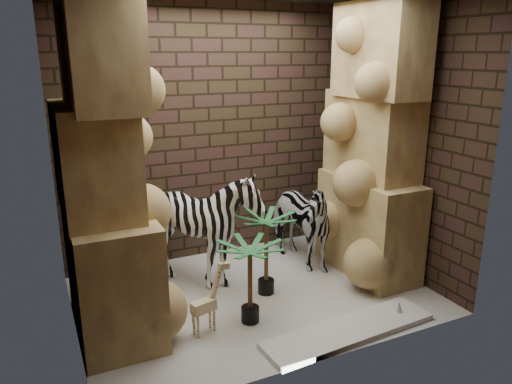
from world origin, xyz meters
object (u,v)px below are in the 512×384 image
palm_front (266,254)px  palm_back (250,283)px  giraffe_toy (203,299)px  surfboard (349,330)px  zebra_left (205,233)px  zebra_right (296,213)px

palm_front → palm_back: palm_front is taller
giraffe_toy → palm_back: 0.46m
palm_front → palm_back: bearing=-131.1°
palm_front → surfboard: size_ratio=0.52×
zebra_left → palm_front: (0.49, -0.47, -0.15)m
surfboard → zebra_left: bearing=115.6°
giraffe_toy → palm_back: palm_back is taller
palm_front → surfboard: bearing=-71.3°
palm_front → zebra_left: bearing=136.2°
palm_back → surfboard: (0.72, -0.56, -0.37)m
zebra_right → zebra_left: size_ratio=0.97×
zebra_right → zebra_left: bearing=176.6°
surfboard → giraffe_toy: bearing=150.6°
giraffe_toy → palm_back: bearing=-15.2°
giraffe_toy → surfboard: bearing=-40.3°
giraffe_toy → palm_front: (0.84, 0.44, 0.11)m
zebra_right → palm_back: 1.43m
zebra_left → palm_front: zebra_left is taller
giraffe_toy → zebra_right: bearing=18.3°
zebra_left → palm_back: size_ratio=1.63×
zebra_right → palm_front: 0.85m
zebra_right → palm_front: zebra_right is taller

